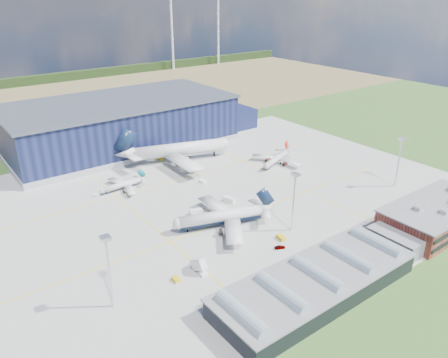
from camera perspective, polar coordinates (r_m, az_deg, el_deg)
The scene contains 25 objects.
ground at distance 178.22m, azimuth -0.34°, elevation -3.77°, with size 600.00×600.00×0.00m, color #304F1D.
apron at distance 185.48m, azimuth -2.17°, elevation -2.61°, with size 220.00×160.00×0.08m.
farmland at distance 368.88m, azimuth -21.40°, elevation 9.28°, with size 600.00×220.00×0.01m, color olive.
treeline at distance 444.25m, azimuth -24.54°, elevation 11.56°, with size 600.00×8.00×8.00m, color black.
hangar at distance 252.18m, azimuth -12.83°, elevation 6.89°, with size 145.00×62.00×26.10m.
ops_building at distance 180.80m, azimuth 25.97°, elevation -4.26°, with size 46.00×23.00×10.90m.
glass_concourse at distance 135.47m, azimuth 13.00°, elevation -12.51°, with size 78.00×23.00×8.60m.
light_mast_west at distance 122.78m, azimuth -14.92°, elevation -10.25°, with size 2.60×2.60×23.00m.
light_mast_center at distance 157.17m, azimuth 9.13°, elevation -1.78°, with size 2.60×2.60×23.00m.
light_mast_east at distance 205.96m, azimuth 21.98°, elevation 3.02°, with size 2.60×2.60×23.00m.
airliner_navy at distance 161.71m, azimuth -0.45°, elevation -4.17°, with size 40.81×39.93×13.31m, color silver, non-canonical shape.
airliner_red at distance 221.38m, azimuth 6.88°, elevation 3.02°, with size 27.97×27.36×9.12m, color silver, non-canonical shape.
airliner_widebody at distance 223.63m, azimuth -5.92°, elevation 4.72°, with size 60.18×58.87×19.62m, color silver, non-canonical shape.
airliner_regional at distance 197.04m, azimuth -13.26°, elevation -0.42°, with size 23.14×22.64×7.55m, color silver, non-canonical shape.
gse_tug_a at distance 157.92m, azimuth 7.48°, elevation -7.62°, with size 2.12×3.46×1.44m, color gold.
gse_tug_b at distance 137.65m, azimuth -6.30°, elevation -12.90°, with size 1.84×2.75×1.19m, color gold.
gse_van_a at distance 173.06m, azimuth -3.69°, elevation -4.32°, with size 2.16×4.95×2.16m, color white.
gse_cart_a at distance 200.45m, azimuth -2.80°, elevation -0.31°, with size 2.09×3.14×1.36m, color white.
gse_van_b at distance 182.30m, azimuth 0.70°, elevation -2.71°, with size 2.23×4.88×2.23m, color white.
gse_tug_c at distance 229.01m, azimuth -8.35°, elevation 2.63°, with size 2.04×3.27×1.43m, color gold.
gse_cart_b at distance 195.24m, azimuth -16.37°, elevation -2.04°, with size 1.79×2.69×1.17m, color white.
gse_van_c at distance 211.24m, azimuth 26.25°, elevation -1.42°, with size 2.53×5.28×2.53m, color white.
airstair at distance 140.24m, azimuth -3.33°, elevation -11.40°, with size 2.23×5.57×3.57m, color white.
car_a at distance 152.84m, azimuth 7.31°, elevation -8.81°, with size 1.52×3.77×1.29m, color #99999E.
car_b at distance 156.24m, azimuth 14.34°, elevation -8.65°, with size 1.32×3.78×1.25m, color #99999E.
Camera 1 is at (-93.77, -127.06, 82.62)m, focal length 35.00 mm.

